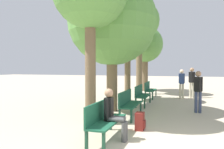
{
  "coord_description": "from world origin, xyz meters",
  "views": [
    {
      "loc": [
        -0.02,
        -4.16,
        1.75
      ],
      "look_at": [
        -2.47,
        3.37,
        1.49
      ],
      "focal_mm": 35.0,
      "sensor_mm": 36.0,
      "label": 1
    }
  ],
  "objects_px": {
    "bench_row_1": "(128,102)",
    "person_seated": "(113,112)",
    "tree_row_4": "(145,45)",
    "pedestrian_mid": "(198,89)",
    "bench_row_3": "(149,89)",
    "tree_row_1": "(112,22)",
    "backpack": "(140,121)",
    "bench_row_2": "(141,94)",
    "pedestrian_near": "(192,81)",
    "pedestrian_far": "(182,82)",
    "bench_row_0": "(104,117)",
    "tree_row_2": "(128,33)",
    "tree_row_3": "(139,22)"
  },
  "relations": [
    {
      "from": "tree_row_1",
      "to": "tree_row_4",
      "type": "relative_size",
      "value": 1.11
    },
    {
      "from": "bench_row_3",
      "to": "pedestrian_far",
      "type": "distance_m",
      "value": 1.84
    },
    {
      "from": "bench_row_2",
      "to": "tree_row_1",
      "type": "relative_size",
      "value": 0.32
    },
    {
      "from": "tree_row_2",
      "to": "backpack",
      "type": "relative_size",
      "value": 9.96
    },
    {
      "from": "tree_row_4",
      "to": "pedestrian_mid",
      "type": "distance_m",
      "value": 8.41
    },
    {
      "from": "bench_row_1",
      "to": "bench_row_2",
      "type": "xyz_separation_m",
      "value": [
        0.0,
        2.52,
        0.0
      ]
    },
    {
      "from": "bench_row_1",
      "to": "bench_row_2",
      "type": "relative_size",
      "value": 1.0
    },
    {
      "from": "bench_row_3",
      "to": "tree_row_1",
      "type": "xyz_separation_m",
      "value": [
        -0.89,
        -4.19,
        3.04
      ]
    },
    {
      "from": "bench_row_0",
      "to": "person_seated",
      "type": "height_order",
      "value": "person_seated"
    },
    {
      "from": "tree_row_3",
      "to": "tree_row_4",
      "type": "height_order",
      "value": "tree_row_3"
    },
    {
      "from": "bench_row_1",
      "to": "tree_row_4",
      "type": "distance_m",
      "value": 9.32
    },
    {
      "from": "pedestrian_mid",
      "to": "pedestrian_far",
      "type": "height_order",
      "value": "pedestrian_far"
    },
    {
      "from": "bench_row_1",
      "to": "tree_row_1",
      "type": "xyz_separation_m",
      "value": [
        -0.89,
        0.86,
        3.04
      ]
    },
    {
      "from": "tree_row_3",
      "to": "pedestrian_near",
      "type": "xyz_separation_m",
      "value": [
        3.21,
        -0.8,
        -3.69
      ]
    },
    {
      "from": "bench_row_2",
      "to": "bench_row_3",
      "type": "xyz_separation_m",
      "value": [
        0.0,
        2.52,
        0.0
      ]
    },
    {
      "from": "tree_row_4",
      "to": "tree_row_2",
      "type": "bearing_deg",
      "value": -90.0
    },
    {
      "from": "bench_row_3",
      "to": "pedestrian_near",
      "type": "height_order",
      "value": "pedestrian_near"
    },
    {
      "from": "tree_row_2",
      "to": "pedestrian_near",
      "type": "relative_size",
      "value": 2.81
    },
    {
      "from": "pedestrian_far",
      "to": "pedestrian_mid",
      "type": "bearing_deg",
      "value": -80.97
    },
    {
      "from": "tree_row_2",
      "to": "pedestrian_near",
      "type": "bearing_deg",
      "value": 36.11
    },
    {
      "from": "tree_row_2",
      "to": "pedestrian_far",
      "type": "height_order",
      "value": "tree_row_2"
    },
    {
      "from": "bench_row_1",
      "to": "tree_row_2",
      "type": "distance_m",
      "value": 4.67
    },
    {
      "from": "pedestrian_near",
      "to": "tree_row_4",
      "type": "bearing_deg",
      "value": 136.94
    },
    {
      "from": "bench_row_0",
      "to": "backpack",
      "type": "xyz_separation_m",
      "value": [
        0.69,
        1.04,
        -0.29
      ]
    },
    {
      "from": "bench_row_1",
      "to": "tree_row_3",
      "type": "bearing_deg",
      "value": 97.68
    },
    {
      "from": "backpack",
      "to": "bench_row_1",
      "type": "bearing_deg",
      "value": 115.01
    },
    {
      "from": "tree_row_2",
      "to": "pedestrian_mid",
      "type": "height_order",
      "value": "tree_row_2"
    },
    {
      "from": "bench_row_1",
      "to": "backpack",
      "type": "bearing_deg",
      "value": -64.99
    },
    {
      "from": "backpack",
      "to": "bench_row_3",
      "type": "bearing_deg",
      "value": 96.04
    },
    {
      "from": "backpack",
      "to": "pedestrian_near",
      "type": "height_order",
      "value": "pedestrian_near"
    },
    {
      "from": "bench_row_2",
      "to": "pedestrian_near",
      "type": "relative_size",
      "value": 0.98
    },
    {
      "from": "bench_row_3",
      "to": "tree_row_3",
      "type": "bearing_deg",
      "value": 119.66
    },
    {
      "from": "pedestrian_near",
      "to": "pedestrian_mid",
      "type": "relative_size",
      "value": 1.08
    },
    {
      "from": "bench_row_0",
      "to": "pedestrian_far",
      "type": "relative_size",
      "value": 1.04
    },
    {
      "from": "person_seated",
      "to": "pedestrian_far",
      "type": "bearing_deg",
      "value": 78.98
    },
    {
      "from": "person_seated",
      "to": "backpack",
      "type": "relative_size",
      "value": 2.53
    },
    {
      "from": "tree_row_3",
      "to": "bench_row_1",
      "type": "bearing_deg",
      "value": -82.32
    },
    {
      "from": "bench_row_3",
      "to": "person_seated",
      "type": "height_order",
      "value": "person_seated"
    },
    {
      "from": "tree_row_4",
      "to": "pedestrian_far",
      "type": "height_order",
      "value": "tree_row_4"
    },
    {
      "from": "bench_row_1",
      "to": "person_seated",
      "type": "xyz_separation_m",
      "value": [
        0.23,
        -2.51,
        0.13
      ]
    },
    {
      "from": "pedestrian_near",
      "to": "bench_row_0",
      "type": "bearing_deg",
      "value": -105.52
    },
    {
      "from": "bench_row_1",
      "to": "person_seated",
      "type": "relative_size",
      "value": 1.37
    },
    {
      "from": "bench_row_3",
      "to": "tree_row_2",
      "type": "distance_m",
      "value": 3.49
    },
    {
      "from": "tree_row_3",
      "to": "backpack",
      "type": "distance_m",
      "value": 9.37
    },
    {
      "from": "bench_row_0",
      "to": "tree_row_1",
      "type": "distance_m",
      "value": 4.64
    },
    {
      "from": "tree_row_1",
      "to": "backpack",
      "type": "distance_m",
      "value": 4.37
    },
    {
      "from": "pedestrian_far",
      "to": "bench_row_2",
      "type": "bearing_deg",
      "value": -121.88
    },
    {
      "from": "tree_row_1",
      "to": "pedestrian_far",
      "type": "height_order",
      "value": "tree_row_1"
    },
    {
      "from": "pedestrian_mid",
      "to": "person_seated",
      "type": "bearing_deg",
      "value": -118.31
    },
    {
      "from": "tree_row_4",
      "to": "person_seated",
      "type": "distance_m",
      "value": 11.71
    }
  ]
}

